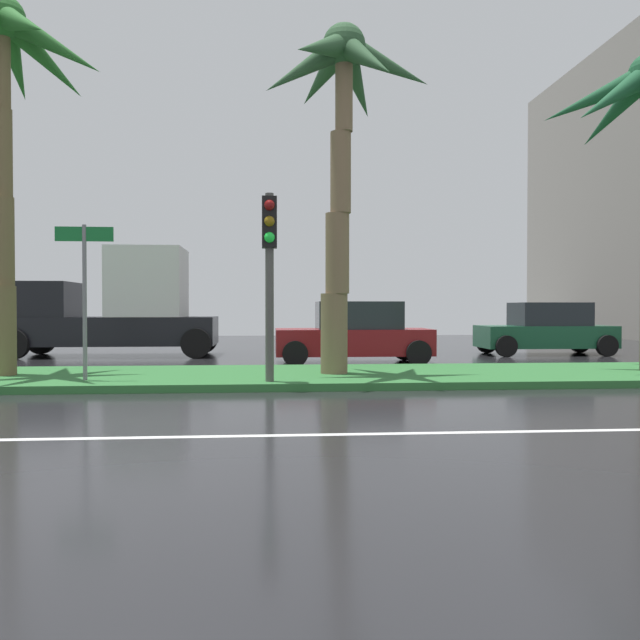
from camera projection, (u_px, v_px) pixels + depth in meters
name	position (u px, v px, depth m)	size (l,w,h in m)	color
ground_plane	(175.00, 378.00, 14.57)	(90.00, 42.00, 0.10)	black
near_lane_divider_stripe	(89.00, 438.00, 7.59)	(81.00, 0.14, 0.01)	white
median_strip	(168.00, 377.00, 13.57)	(85.50, 4.00, 0.15)	#2D6B33
palm_tree_mid_left	(4.00, 65.00, 13.40)	(4.12, 4.14, 7.94)	brown
palm_tree_centre_left	(342.00, 110.00, 13.50)	(3.79, 3.64, 7.36)	#796246
traffic_signal_median_right	(269.00, 252.00, 12.12)	(0.28, 0.43, 3.56)	#4C4C47
street_name_sign	(85.00, 280.00, 12.37)	(1.10, 0.08, 3.00)	slate
box_truck_lead	(117.00, 308.00, 20.55)	(6.40, 2.64, 3.46)	black
car_in_traffic_second	(355.00, 334.00, 17.90)	(4.30, 2.02, 1.72)	maroon
car_in_traffic_third	(546.00, 330.00, 21.19)	(4.30, 2.02, 1.72)	#195133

